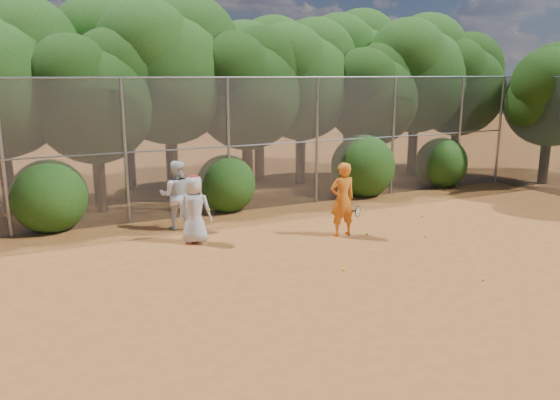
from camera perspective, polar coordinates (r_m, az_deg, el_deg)
ground at (r=12.01m, az=9.60°, el=-7.09°), size 80.00×80.00×0.00m
fence_back at (r=16.60m, az=-2.53°, el=5.96°), size 20.05×0.09×4.03m
tree_2 at (r=17.12m, az=-18.81°, el=10.65°), size 3.99×3.47×5.47m
tree_3 at (r=18.59m, az=-11.50°, el=13.71°), size 4.89×4.26×6.70m
tree_4 at (r=18.80m, az=-3.41°, el=11.99°), size 4.19×3.64×5.73m
tree_5 at (r=20.60m, az=2.32°, el=12.89°), size 4.51×3.92×6.17m
tree_6 at (r=21.06m, az=9.73°, el=11.15°), size 3.86×3.36×5.29m
tree_7 at (r=23.06m, az=14.15°, el=13.11°), size 4.77×4.14×6.53m
tree_8 at (r=24.16m, az=18.28°, el=11.73°), size 4.25×3.70×5.82m
tree_10 at (r=20.53m, az=-15.90°, el=14.04°), size 5.15×4.48×7.06m
tree_11 at (r=21.60m, az=-2.14°, el=13.21°), size 4.64×4.03×6.35m
tree_12 at (r=24.28m, az=7.34°, el=13.91°), size 5.02×4.37×6.88m
tree_13 at (r=22.98m, az=26.55°, el=10.13°), size 3.86×3.36×5.29m
bush_0 at (r=15.76m, az=-22.99°, el=0.67°), size 2.00×2.00×2.00m
bush_1 at (r=16.74m, az=-5.67°, el=1.97°), size 1.80×1.80×1.80m
bush_2 at (r=18.98m, az=8.66°, el=3.81°), size 2.20×2.20×2.20m
bush_3 at (r=21.16m, az=16.52°, el=3.95°), size 1.90×1.90×1.90m
player_yellow at (r=14.06m, az=6.54°, el=0.06°), size 0.85×0.54×1.92m
player_teen at (r=13.56m, az=-8.91°, el=-0.96°), size 0.98×0.88×1.72m
player_white at (r=14.85m, az=-10.75°, el=0.50°), size 1.10×0.98×1.86m
ball_0 at (r=14.41m, az=9.09°, el=-3.50°), size 0.07×0.07×0.07m
ball_1 at (r=16.51m, az=14.61°, el=-1.63°), size 0.07×0.07×0.07m
ball_2 at (r=11.89m, az=20.47°, el=-7.78°), size 0.07×0.07×0.07m
ball_3 at (r=14.50m, az=14.91°, el=-3.67°), size 0.07×0.07×0.07m
ball_4 at (r=11.78m, az=6.67°, el=-7.21°), size 0.07×0.07×0.07m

